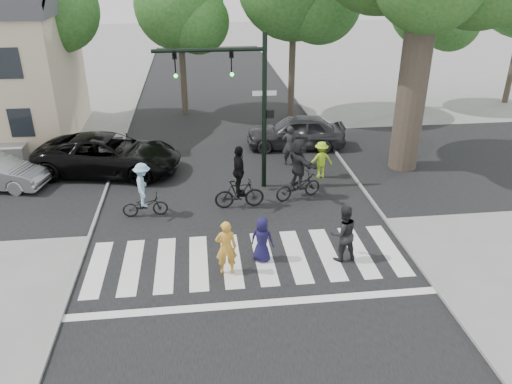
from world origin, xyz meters
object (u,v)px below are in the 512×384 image
Objects in this scene: cyclist_mid at (239,183)px; traffic_signal at (242,91)px; cyclist_left at (144,194)px; pedestrian_child at (262,240)px; car_grey at (296,132)px; pedestrian_woman at (226,248)px; cyclist_right at (299,172)px; car_suv at (109,154)px; pedestrian_adult at (343,233)px.

traffic_signal is at bearing 80.38° from cyclist_mid.
cyclist_mid is at bearing 4.64° from cyclist_left.
car_grey is at bearing -84.16° from pedestrian_child.
pedestrian_woman reaches higher than car_grey.
traffic_signal is at bearing 28.24° from cyclist_left.
cyclist_mid is at bearing -99.62° from traffic_signal.
cyclist_right is at bearing -4.03° from car_grey.
cyclist_left reaches higher than car_suv.
pedestrian_adult is at bearing -175.19° from pedestrian_woman.
car_grey is at bearing 80.05° from cyclist_right.
pedestrian_woman is 3.54m from pedestrian_adult.
pedestrian_adult is at bearing -65.76° from traffic_signal.
cyclist_mid is 6.45m from car_suv.
car_grey is (0.96, 5.47, -0.27)m from cyclist_right.
car_suv is at bearing 155.69° from cyclist_right.
car_grey is (8.42, 2.10, -0.04)m from car_suv.
cyclist_left is (-2.63, 3.86, 0.02)m from pedestrian_woman.
pedestrian_child is at bearing -84.27° from cyclist_mid.
traffic_signal is 1.00× the size of car_suv.
pedestrian_woman reaches higher than car_suv.
pedestrian_adult is at bearing -122.28° from car_suv.
cyclist_mid reaches higher than car_grey.
pedestrian_adult is 7.12m from cyclist_left.
pedestrian_adult reaches higher than car_grey.
cyclist_right is (-0.50, 4.32, 0.17)m from pedestrian_adult.
pedestrian_adult is 4.74m from cyclist_mid.
pedestrian_woman is at bearing -100.07° from traffic_signal.
pedestrian_adult is 0.30× the size of car_suv.
cyclist_right reaches higher than pedestrian_adult.
cyclist_left is at bearing -55.75° from pedestrian_woman.
pedestrian_adult reaches higher than pedestrian_child.
cyclist_mid is at bearing -61.69° from pedestrian_child.
cyclist_left is at bearing -172.40° from cyclist_right.
pedestrian_woman is 5.53m from cyclist_right.
cyclist_right reaches higher than cyclist_left.
cyclist_right is (1.92, 4.10, 0.35)m from pedestrian_child.
car_suv is (-7.46, 3.37, -0.24)m from cyclist_right.
pedestrian_adult is 0.39× the size of car_grey.
pedestrian_child is 4.54m from cyclist_right.
car_suv is (-4.43, 7.99, -0.02)m from pedestrian_woman.
pedestrian_adult is (2.49, -5.54, -3.00)m from traffic_signal.
pedestrian_child is at bearing -131.70° from car_suv.
pedestrian_child is at bearing -13.32° from pedestrian_adult.
cyclist_right is (2.00, -1.21, -2.83)m from traffic_signal.
pedestrian_woman is at bearing -123.28° from cyclist_right.
pedestrian_woman is (-1.04, -5.83, -3.05)m from traffic_signal.
pedestrian_child is (0.08, -5.32, -3.18)m from traffic_signal.
traffic_signal is 1.28× the size of car_grey.
car_grey is at bearing 55.23° from traffic_signal.
traffic_signal reaches higher than car_suv.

